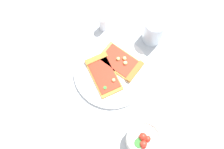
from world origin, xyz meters
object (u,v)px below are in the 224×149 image
Objects in this scene: salad_bowl at (143,139)px; paper_napkin at (48,119)px; plate at (113,72)px; soda_glass at (154,31)px; pepper_shaker at (103,22)px; pizza_slice_near at (123,63)px; pizza_slice_far at (103,72)px.

salad_bowl is 0.33m from paper_napkin.
soda_glass reaches higher than plate.
pepper_shaker is at bearing 165.77° from paper_napkin.
soda_glass reaches higher than pizza_slice_near.
salad_bowl reaches higher than paper_napkin.
salad_bowl reaches higher than pepper_shaker.
salad_bowl is 0.45m from pepper_shaker.
pizza_slice_far is (0.01, -0.03, 0.01)m from plate.
soda_glass is (-0.38, -0.04, 0.02)m from salad_bowl.
pepper_shaker reaches higher than pizza_slice_near.
pizza_slice_near is 0.33m from paper_napkin.
salad_bowl is 0.94× the size of soda_glass.
soda_glass is 1.45× the size of pepper_shaker.
soda_glass is at bearing 141.74° from pizza_slice_far.
plate is at bearing 112.99° from pizza_slice_far.
pizza_slice_far is at bearing 144.80° from paper_napkin.
pepper_shaker is at bearing -155.59° from plate.
pizza_slice_far is 0.27m from salad_bowl.
paper_napkin is (0.39, -0.29, -0.05)m from soda_glass.
soda_glass is at bearing 146.53° from plate.
salad_bowl is (0.21, 0.15, 0.03)m from plate.
paper_napkin is at bearing -36.69° from soda_glass.
plate is 1.60× the size of pizza_slice_far.
soda_glass reaches higher than pizza_slice_far.
pepper_shaker is at bearing -141.65° from pizza_slice_near.
pizza_slice_near reaches higher than plate.
pizza_slice_far is 0.25m from paper_napkin.
pizza_slice_far is 1.22× the size of paper_napkin.
pizza_slice_near is at bearing 129.45° from pizza_slice_far.
plate is 3.36× the size of pepper_shaker.
paper_napkin is (0.00, -0.33, -0.04)m from salad_bowl.
pizza_slice_near is at bearing -154.00° from salad_bowl.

